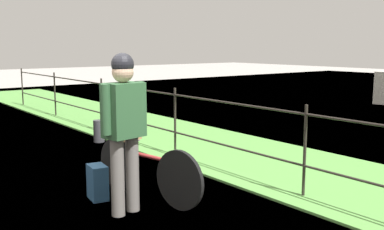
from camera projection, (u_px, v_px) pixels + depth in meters
ground_plane at (67, 210)px, 4.91m from camera, size 60.00×60.00×0.00m
grass_strip at (271, 163)px, 6.82m from camera, size 27.00×2.40×0.03m
iron_fence at (230, 128)px, 6.22m from camera, size 18.04×0.04×1.09m
bicycle_main at (146, 169)px, 5.22m from camera, size 1.65×0.36×0.66m
wooden_crate at (124, 127)px, 5.40m from camera, size 0.37×0.31×0.27m
terrier_dog at (125, 110)px, 5.35m from camera, size 0.32×0.19×0.18m
cyclist_person at (124, 119)px, 4.68m from camera, size 0.33×0.53×1.68m
backpack_on_paving at (98, 182)px, 5.24m from camera, size 0.30×0.22×0.40m
mooring_bollard at (99, 131)px, 8.34m from camera, size 0.20×0.20×0.40m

